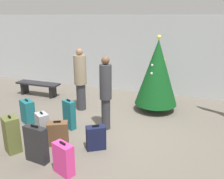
# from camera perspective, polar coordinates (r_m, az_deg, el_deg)

# --- Properties ---
(ground_plane) EXTENTS (16.00, 16.00, 0.00)m
(ground_plane) POSITION_cam_1_polar(r_m,az_deg,el_deg) (6.12, -0.88, -10.09)
(ground_plane) COLOR #665E54
(back_wall) EXTENTS (16.00, 0.20, 2.84)m
(back_wall) POSITION_cam_1_polar(r_m,az_deg,el_deg) (9.09, 7.57, 8.22)
(back_wall) COLOR #B7BCC1
(back_wall) RESTS_ON ground_plane
(holiday_tree) EXTENTS (1.27, 1.27, 2.28)m
(holiday_tree) POSITION_cam_1_polar(r_m,az_deg,el_deg) (7.26, 10.61, 3.98)
(holiday_tree) COLOR #4C3319
(holiday_tree) RESTS_ON ground_plane
(waiting_bench) EXTENTS (1.63, 0.44, 0.48)m
(waiting_bench) POSITION_cam_1_polar(r_m,az_deg,el_deg) (9.12, -17.08, 0.85)
(waiting_bench) COLOR black
(waiting_bench) RESTS_ON ground_plane
(traveller_0) EXTENTS (0.42, 0.42, 1.88)m
(traveller_0) POSITION_cam_1_polar(r_m,az_deg,el_deg) (5.95, -1.51, -0.43)
(traveller_0) COLOR #333338
(traveller_0) RESTS_ON ground_plane
(traveller_1) EXTENTS (0.49, 0.49, 1.89)m
(traveller_1) POSITION_cam_1_polar(r_m,az_deg,el_deg) (7.30, -7.49, 2.67)
(traveller_1) COLOR #333338
(traveller_1) RESTS_ON ground_plane
(suitcase_1) EXTENTS (0.51, 0.22, 0.79)m
(suitcase_1) POSITION_cam_1_polar(r_m,az_deg,el_deg) (5.08, -17.47, -12.26)
(suitcase_1) COLOR #232326
(suitcase_1) RESTS_ON ground_plane
(suitcase_2) EXTENTS (0.47, 0.41, 0.57)m
(suitcase_2) POSITION_cam_1_polar(r_m,az_deg,el_deg) (5.33, -3.82, -11.30)
(suitcase_2) COLOR #141938
(suitcase_2) RESTS_ON ground_plane
(suitcase_3) EXTENTS (0.45, 0.33, 0.64)m
(suitcase_3) POSITION_cam_1_polar(r_m,az_deg,el_deg) (4.64, -11.39, -15.80)
(suitcase_3) COLOR #E5388C
(suitcase_3) RESTS_ON ground_plane
(suitcase_4) EXTENTS (0.44, 0.41, 0.82)m
(suitcase_4) POSITION_cam_1_polar(r_m,az_deg,el_deg) (5.59, -22.64, -9.83)
(suitcase_4) COLOR #59602D
(suitcase_4) RESTS_ON ground_plane
(suitcase_5) EXTENTS (0.42, 0.39, 0.61)m
(suitcase_5) POSITION_cam_1_polar(r_m,az_deg,el_deg) (6.08, -16.15, -8.00)
(suitcase_5) COLOR #9EA0A5
(suitcase_5) RESTS_ON ground_plane
(suitcase_6) EXTENTS (0.39, 0.29, 0.78)m
(suitcase_6) POSITION_cam_1_polar(r_m,az_deg,el_deg) (6.28, -10.09, -5.88)
(suitcase_6) COLOR #19606B
(suitcase_6) RESTS_ON ground_plane
(suitcase_7) EXTENTS (0.50, 0.43, 0.67)m
(suitcase_7) POSITION_cam_1_polar(r_m,az_deg,el_deg) (6.90, -19.33, -5.01)
(suitcase_7) COLOR #19606B
(suitcase_7) RESTS_ON ground_plane
(suitcase_8) EXTENTS (0.52, 0.44, 0.57)m
(suitcase_8) POSITION_cam_1_polar(r_m,az_deg,el_deg) (5.63, -12.68, -10.06)
(suitcase_8) COLOR brown
(suitcase_8) RESTS_ON ground_plane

